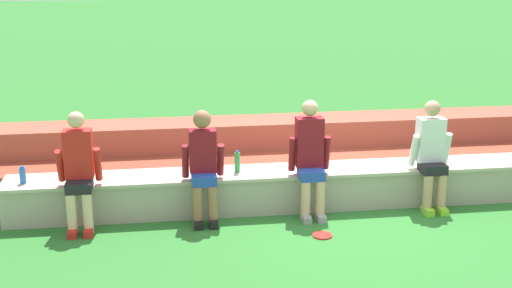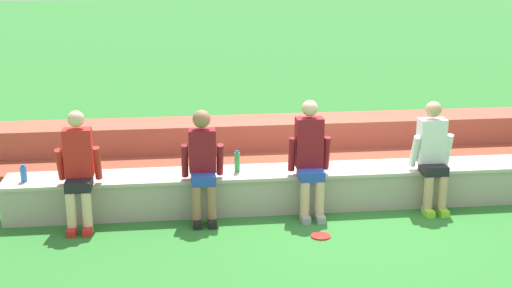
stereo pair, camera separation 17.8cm
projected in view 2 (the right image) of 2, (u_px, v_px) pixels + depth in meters
The scene contains 10 objects.
ground_plane at pixel (338, 213), 8.38m from camera, with size 80.00×80.00×0.00m, color #2D752D.
stone_seating_wall at pixel (333, 185), 8.58m from camera, with size 7.98×0.61×0.48m.
brick_bleachers at pixel (312, 152), 9.82m from camera, with size 10.74×1.41×0.75m.
person_far_left at pixel (78, 168), 7.78m from camera, with size 0.50×0.52×1.36m.
person_left_of_center at pixel (203, 163), 7.98m from camera, with size 0.49×0.49×1.32m.
person_center at pixel (310, 157), 8.13m from camera, with size 0.50×0.51×1.40m.
person_right_of_center at pixel (433, 154), 8.32m from camera, with size 0.50×0.50×1.35m.
water_bottle_near_left at pixel (237, 162), 8.34m from camera, with size 0.07×0.07×0.27m.
water_bottle_near_right at pixel (24, 174), 8.00m from camera, with size 0.07×0.07×0.20m.
frisbee at pixel (321, 236), 7.67m from camera, with size 0.22×0.22×0.02m, color red.
Camera 2 is at (-1.96, -7.66, 3.07)m, focal length 48.14 mm.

